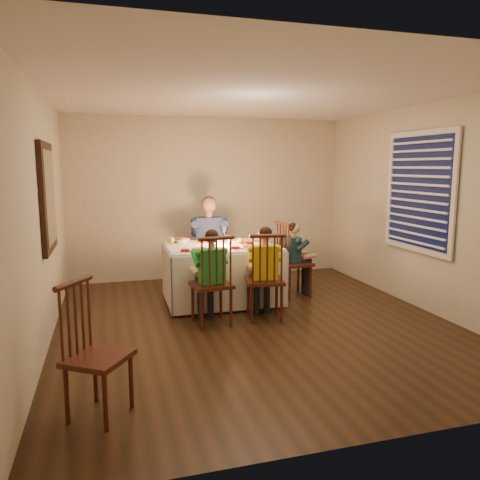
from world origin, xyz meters
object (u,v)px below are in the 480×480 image
object	(u,v)px
adult	(210,287)
dining_table	(222,262)
chair_end	(294,296)
child_green	(212,324)
serving_bowl	(181,241)
chair_extra	(101,415)
child_yellow	(264,318)
child_teal	(294,296)
chair_near_left	(212,324)
chair_near_right	(264,318)
chair_adult	(210,287)

from	to	relation	value
adult	dining_table	bearing A→B (deg)	-80.85
chair_end	child_green	bearing A→B (deg)	115.74
chair_end	serving_bowl	xyz separation A→B (m)	(-1.54, 0.34, 0.81)
chair_extra	child_yellow	world-z (taller)	child_yellow
chair_end	child_green	size ratio (longest dim) A/B	0.95
child_yellow	child_teal	xyz separation A→B (m)	(0.73, 0.84, 0.00)
adult	chair_extra	bearing A→B (deg)	-105.18
dining_table	child_yellow	world-z (taller)	dining_table
dining_table	serving_bowl	distance (m)	0.66
serving_bowl	chair_end	bearing A→B (deg)	-12.56
child_teal	dining_table	bearing A→B (deg)	84.79
adult	child_yellow	size ratio (longest dim) A/B	1.22
chair_near_left	serving_bowl	bearing A→B (deg)	-89.20
child_yellow	child_teal	world-z (taller)	child_yellow
child_yellow	serving_bowl	bearing A→B (deg)	-45.34
chair_end	child_teal	bearing A→B (deg)	174.04
adult	chair_near_right	bearing A→B (deg)	-69.62
chair_extra	adult	size ratio (longest dim) A/B	0.74
chair_near_right	serving_bowl	world-z (taller)	serving_bowl
chair_end	chair_extra	xyz separation A→B (m)	(-2.62, -2.62, 0.00)
dining_table	serving_bowl	xyz separation A→B (m)	(-0.49, 0.36, 0.25)
dining_table	chair_near_left	xyz separation A→B (m)	(-0.33, -0.84, -0.56)
dining_table	chair_adult	xyz separation A→B (m)	(0.00, 0.81, -0.56)
serving_bowl	adult	bearing A→B (deg)	42.67
child_yellow	chair_near_left	bearing A→B (deg)	11.56
chair_adult	child_yellow	distance (m)	1.67
serving_bowl	child_teal	bearing A→B (deg)	-12.56
chair_near_right	chair_end	world-z (taller)	same
adult	child_teal	bearing A→B (deg)	-27.88
chair_adult	child_yellow	xyz separation A→B (m)	(0.32, -1.64, 0.00)
chair_adult	adult	distance (m)	0.00
chair_end	dining_table	bearing A→B (deg)	84.79
child_green	serving_bowl	distance (m)	1.46
chair_end	serving_bowl	size ratio (longest dim) A/B	4.87
chair_end	serving_bowl	bearing A→B (deg)	71.48
child_green	serving_bowl	size ratio (longest dim) A/B	5.14
chair_near_right	child_yellow	world-z (taller)	child_yellow
chair_adult	adult	world-z (taller)	adult
chair_near_right	chair_end	distance (m)	1.12
adult	child_green	bearing A→B (deg)	-92.11
chair_near_right	child_green	world-z (taller)	child_green
chair_near_right	chair_extra	xyz separation A→B (m)	(-1.89, -1.78, 0.00)
chair_near_right	chair_extra	size ratio (longest dim) A/B	1.05
chair_near_right	chair_end	bearing A→B (deg)	-120.68
child_yellow	serving_bowl	world-z (taller)	serving_bowl
dining_table	child_yellow	size ratio (longest dim) A/B	1.34
dining_table	chair_end	bearing A→B (deg)	1.67
chair_near_right	child_yellow	xyz separation A→B (m)	(0.00, 0.00, 0.00)
chair_end	serving_bowl	world-z (taller)	serving_bowl
chair_end	chair_extra	distance (m)	3.70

